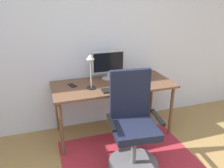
{
  "coord_description": "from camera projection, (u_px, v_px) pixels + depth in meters",
  "views": [
    {
      "loc": [
        -0.49,
        -0.86,
        1.84
      ],
      "look_at": [
        0.29,
        1.53,
        0.86
      ],
      "focal_mm": 35.94,
      "sensor_mm": 36.0,
      "label": 1
    }
  ],
  "objects": [
    {
      "name": "wall_back",
      "position": [
        76.0,
        39.0,
        3.05
      ],
      "size": [
        6.0,
        0.1,
        2.6
      ],
      "primitive_type": "cube",
      "color": "silver",
      "rests_on": "ground"
    },
    {
      "name": "cell_phone",
      "position": [
        72.0,
        85.0,
        2.92
      ],
      "size": [
        0.11,
        0.15,
        0.01
      ],
      "primitive_type": "cube",
      "rotation": [
        0.0,
        0.0,
        0.3
      ],
      "color": "black",
      "rests_on": "desk"
    },
    {
      "name": "area_rug",
      "position": [
        130.0,
        160.0,
        2.7
      ],
      "size": [
        1.58,
        1.26,
        0.01
      ],
      "primitive_type": "cube",
      "color": "#AB2936",
      "rests_on": "ground"
    },
    {
      "name": "coffee_cup",
      "position": [
        148.0,
        75.0,
        3.17
      ],
      "size": [
        0.08,
        0.08,
        0.1
      ],
      "primitive_type": "cylinder",
      "color": "#106695",
      "rests_on": "desk"
    },
    {
      "name": "desk_lamp",
      "position": [
        91.0,
        65.0,
        2.72
      ],
      "size": [
        0.11,
        0.11,
        0.44
      ],
      "color": "black",
      "rests_on": "desk"
    },
    {
      "name": "computer_mouse",
      "position": [
        144.0,
        85.0,
        2.89
      ],
      "size": [
        0.06,
        0.1,
        0.03
      ],
      "primitive_type": "ellipsoid",
      "color": "white",
      "rests_on": "desk"
    },
    {
      "name": "monitor",
      "position": [
        108.0,
        63.0,
        3.09
      ],
      "size": [
        0.46,
        0.18,
        0.4
      ],
      "color": "#B2B2B7",
      "rests_on": "desk"
    },
    {
      "name": "desk",
      "position": [
        113.0,
        88.0,
        3.01
      ],
      "size": [
        1.61,
        0.7,
        0.76
      ],
      "color": "brown",
      "rests_on": "ground"
    },
    {
      "name": "keyboard",
      "position": [
        119.0,
        89.0,
        2.79
      ],
      "size": [
        0.43,
        0.13,
        0.02
      ],
      "primitive_type": "cube",
      "color": "black",
      "rests_on": "desk"
    },
    {
      "name": "office_chair",
      "position": [
        133.0,
        130.0,
        2.5
      ],
      "size": [
        0.59,
        0.58,
        1.11
      ],
      "rotation": [
        0.0,
        0.0,
        -0.11
      ],
      "color": "slate",
      "rests_on": "ground"
    }
  ]
}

